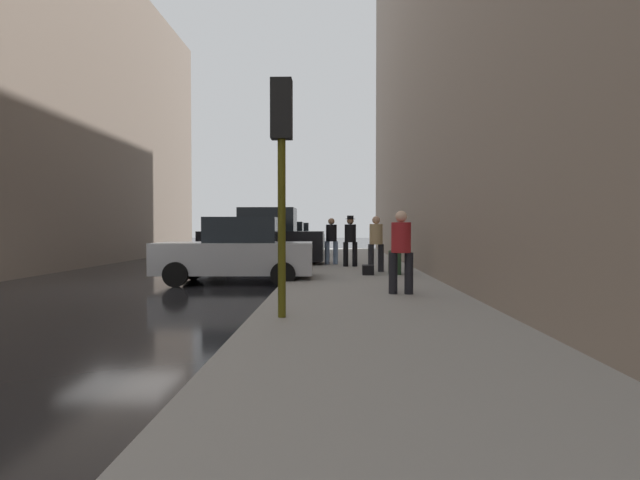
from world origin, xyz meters
name	(u,v)px	position (x,y,z in m)	size (l,w,h in m)	color
ground_plane	(124,288)	(0.00, 0.00, 0.00)	(120.00, 120.00, 0.00)	black
sidewalk	(362,285)	(6.00, 0.00, 0.07)	(4.00, 40.00, 0.15)	gray
parked_silver_sedan	(237,252)	(2.65, 1.13, 0.85)	(4.26, 2.18, 1.79)	#B7BABF
parked_black_suv	(264,240)	(2.65, 6.38, 1.03)	(4.61, 2.08, 2.25)	black
parked_blue_sedan	(281,241)	(2.65, 12.47, 0.85)	(4.22, 2.11, 1.79)	navy
parked_dark_green_sedan	(291,238)	(2.65, 18.15, 0.85)	(4.26, 2.18, 1.79)	#193828
fire_hydrant	(313,252)	(4.45, 7.91, 0.50)	(0.42, 0.22, 0.70)	red
traffic_light	(282,145)	(4.50, -4.82, 2.76)	(0.32, 0.32, 3.60)	#514C0F
pedestrian_in_tan_coat	(376,241)	(6.59, 2.96, 1.10)	(0.53, 0.48, 1.71)	black
pedestrian_with_fedora	(350,238)	(5.87, 5.06, 1.14)	(0.51, 0.42, 1.78)	black
pedestrian_in_jeans	(331,238)	(5.20, 6.11, 1.10)	(0.53, 0.47, 1.71)	#728CB2
pedestrian_in_red_jacket	(401,248)	(6.67, -2.12, 1.10)	(0.51, 0.44, 1.71)	black
rolling_suitcase	(395,262)	(7.07, 2.24, 0.49)	(0.41, 0.59, 1.04)	black
duffel_bag	(368,270)	(6.27, 2.02, 0.29)	(0.32, 0.44, 0.28)	black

